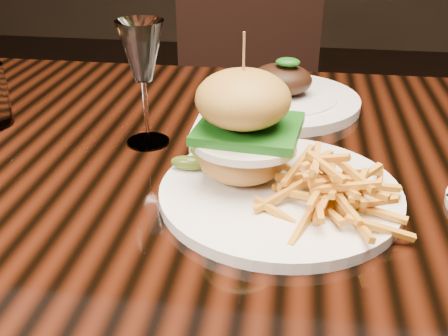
# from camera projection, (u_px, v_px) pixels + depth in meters

# --- Properties ---
(dining_table) EXTENTS (1.60, 0.90, 0.75)m
(dining_table) POSITION_uv_depth(u_px,v_px,m) (263.00, 208.00, 0.79)
(dining_table) COLOR black
(dining_table) RESTS_ON ground
(burger_plate) EXTENTS (0.31, 0.31, 0.21)m
(burger_plate) POSITION_uv_depth(u_px,v_px,m) (275.00, 160.00, 0.65)
(burger_plate) COLOR white
(burger_plate) RESTS_ON dining_table
(ramekin) EXTENTS (0.10, 0.10, 0.04)m
(ramekin) POSITION_uv_depth(u_px,v_px,m) (222.00, 137.00, 0.79)
(ramekin) COLOR white
(ramekin) RESTS_ON dining_table
(wine_glass) EXTENTS (0.07, 0.07, 0.19)m
(wine_glass) POSITION_uv_depth(u_px,v_px,m) (142.00, 56.00, 0.76)
(wine_glass) COLOR white
(wine_glass) RESTS_ON dining_table
(far_dish) EXTENTS (0.29, 0.29, 0.09)m
(far_dish) POSITION_uv_depth(u_px,v_px,m) (280.00, 96.00, 0.95)
(far_dish) COLOR white
(far_dish) RESTS_ON dining_table
(chair_far) EXTENTS (0.55, 0.55, 0.95)m
(chair_far) POSITION_uv_depth(u_px,v_px,m) (252.00, 92.00, 1.65)
(chair_far) COLOR black
(chair_far) RESTS_ON ground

